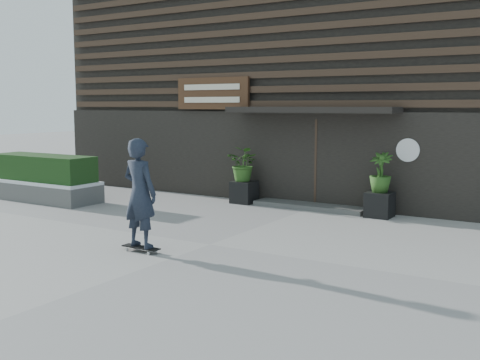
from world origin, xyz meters
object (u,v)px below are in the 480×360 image
Objects in this scene: planter_pot_left at (244,192)px; planter_pot_right at (380,205)px; raised_bed at (44,191)px; skateboarder at (140,193)px.

planter_pot_right is at bearing 0.00° from planter_pot_left.
skateboarder is at bearing -25.40° from raised_bed.
planter_pot_right is 0.29× the size of skateboarder.
planter_pot_left is 5.66m from raised_bed.
planter_pot_right reaches higher than raised_bed.
planter_pot_right is 0.17× the size of raised_bed.
raised_bed is (-8.84, -2.58, -0.05)m from planter_pot_right.
planter_pot_left is 0.29× the size of skateboarder.
raised_bed is 6.90m from skateboarder.
planter_pot_left is at bearing 101.71° from skateboarder.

